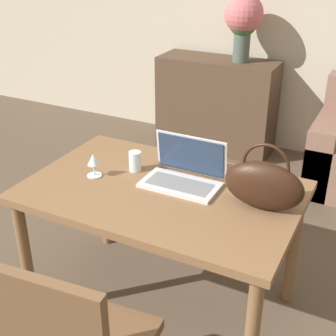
{
  "coord_description": "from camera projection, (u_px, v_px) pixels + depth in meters",
  "views": [
    {
      "loc": [
        0.81,
        -0.96,
        1.84
      ],
      "look_at": [
        -0.08,
        0.78,
        0.85
      ],
      "focal_mm": 50.0,
      "sensor_mm": 36.0,
      "label": 1
    }
  ],
  "objects": [
    {
      "name": "handbag",
      "position": [
        264.0,
        185.0,
        2.04
      ],
      "size": [
        0.36,
        0.12,
        0.32
      ],
      "color": "black",
      "rests_on": "dining_table"
    },
    {
      "name": "sideboard",
      "position": [
        216.0,
        105.0,
        4.3
      ],
      "size": [
        1.07,
        0.4,
        0.84
      ],
      "color": "#4C3828",
      "rests_on": "ground_plane"
    },
    {
      "name": "flower_vase",
      "position": [
        243.0,
        19.0,
        3.87
      ],
      "size": [
        0.32,
        0.32,
        0.56
      ],
      "color": "#47564C",
      "rests_on": "sideboard"
    },
    {
      "name": "drinking_glass",
      "position": [
        135.0,
        161.0,
        2.41
      ],
      "size": [
        0.06,
        0.06,
        0.1
      ],
      "color": "silver",
      "rests_on": "dining_table"
    },
    {
      "name": "wine_glass",
      "position": [
        94.0,
        162.0,
        2.34
      ],
      "size": [
        0.08,
        0.08,
        0.12
      ],
      "color": "silver",
      "rests_on": "dining_table"
    },
    {
      "name": "dining_table",
      "position": [
        162.0,
        204.0,
        2.29
      ],
      "size": [
        1.31,
        0.84,
        0.73
      ],
      "color": "brown",
      "rests_on": "ground_plane"
    },
    {
      "name": "laptop",
      "position": [
        185.0,
        171.0,
        2.29
      ],
      "size": [
        0.38,
        0.24,
        0.22
      ],
      "color": "silver",
      "rests_on": "dining_table"
    }
  ]
}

